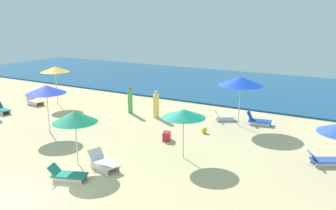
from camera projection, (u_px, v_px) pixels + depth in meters
name	position (u px, v px, depth m)	size (l,w,h in m)	color
ground_plane	(19.00, 192.00, 12.24)	(60.00, 60.00, 0.00)	beige
ocean	(238.00, 85.00, 30.96)	(60.00, 15.22, 0.12)	navy
lounge_chair_0_0	(323.00, 160.00, 14.46)	(1.38, 1.14, 0.57)	silver
umbrella_1	(55.00, 69.00, 23.98)	(1.94, 1.94, 2.63)	silver
lounge_chair_1_0	(35.00, 101.00, 24.42)	(1.55, 0.88, 0.68)	silver
umbrella_2	(241.00, 81.00, 19.12)	(2.47, 2.47, 2.76)	silver
lounge_chair_2_0	(223.00, 116.00, 20.73)	(1.34, 1.12, 0.72)	silver
lounge_chair_2_1	(258.00, 120.00, 19.89)	(1.42, 0.80, 0.73)	silver
umbrella_3	(46.00, 89.00, 18.08)	(2.02, 2.02, 2.52)	silver
umbrella_4	(184.00, 114.00, 14.80)	(1.87, 1.87, 2.15)	silver
umbrella_5	(75.00, 117.00, 14.12)	(1.82, 1.82, 2.27)	silver
lounge_chair_5_0	(103.00, 162.00, 14.10)	(1.59, 1.02, 0.67)	silver
lounge_chair_5_1	(67.00, 175.00, 13.12)	(1.50, 1.02, 0.57)	silver
lounge_chair_6_0	(1.00, 109.00, 22.24)	(1.43, 0.75, 0.68)	silver
beachgoer_1	(130.00, 100.00, 22.15)	(0.34, 0.34, 1.70)	#4AB151
beachgoer_2	(156.00, 105.00, 21.19)	(0.50, 0.50, 1.66)	#F9DA61
beach_ball_0	(204.00, 130.00, 18.45)	(0.31, 0.31, 0.31)	yellow
cooler_box_1	(167.00, 136.00, 17.36)	(0.51, 0.35, 0.42)	red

